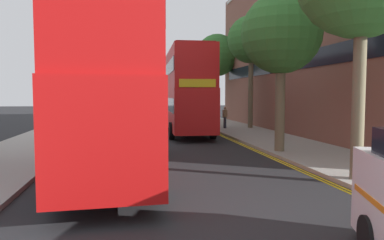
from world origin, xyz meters
The scene contains 11 objects.
sidewalk_right centered at (6.50, 16.00, 0.07)m, with size 4.00×80.00×0.14m, color #9E9991.
sidewalk_left centered at (-6.50, 16.00, 0.07)m, with size 4.00×80.00×0.14m, color #9E9991.
kerb_line_outer centered at (4.40, 14.00, 0.00)m, with size 0.10×56.00×0.01m, color yellow.
kerb_line_inner centered at (4.24, 14.00, 0.00)m, with size 0.10×56.00×0.01m, color yellow.
double_decker_bus_away centered at (-2.30, 11.50, 3.03)m, with size 3.11×10.89×5.64m.
double_decker_bus_oncoming centered at (2.24, 23.42, 3.03)m, with size 3.11×10.89×5.64m.
pedestrian_far centered at (5.53, 25.29, 0.99)m, with size 0.34×0.22×1.62m.
street_tree_mid centered at (7.10, 34.26, 6.60)m, with size 4.19×4.19×8.60m.
street_tree_far centered at (7.58, 25.42, 6.82)m, with size 3.62×3.62×8.55m.
street_tree_distant centered at (5.06, 14.17, 5.31)m, with size 3.56×3.56×7.01m.
townhouse_terrace_right centered at (13.50, 22.26, 6.18)m, with size 10.08×28.00×12.36m.
Camera 1 is at (-1.57, -0.91, 2.64)m, focal length 33.42 mm.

